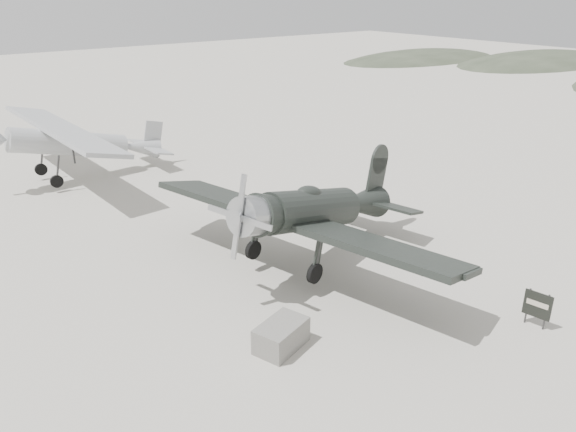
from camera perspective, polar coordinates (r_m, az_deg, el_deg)
name	(u,v)px	position (r m, az deg, el deg)	size (l,w,h in m)	color
ground	(370,267)	(21.09, 8.30, -5.10)	(160.00, 160.00, 0.00)	#AAA797
hill_east_north	(540,62)	(84.74, 24.26, 14.09)	(36.00, 18.00, 6.00)	#323B2A
hill_northeast	(421,59)	(83.27, 13.35, 15.30)	(32.00, 16.00, 5.20)	#323B2A
lowwing_monoplane	(317,210)	(20.33, 2.92, 0.66)	(9.06, 12.53, 4.03)	black
highwing_monoplane	(76,138)	(31.48, -20.77, 7.38)	(8.95, 12.56, 3.58)	#A8AAAD
equipment_block	(281,336)	(16.40, -0.70, -12.06)	(1.56, 0.98, 0.78)	slate
sign_board	(537,306)	(18.72, 24.01, -8.32)	(0.21, 0.82, 1.20)	#333333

